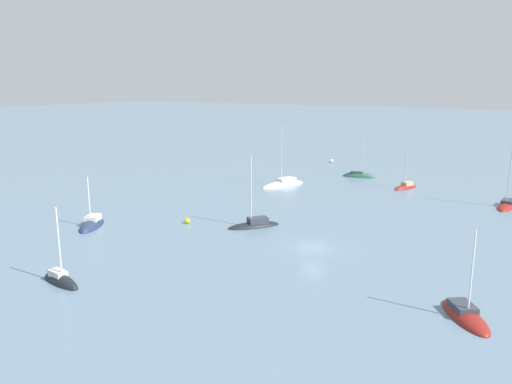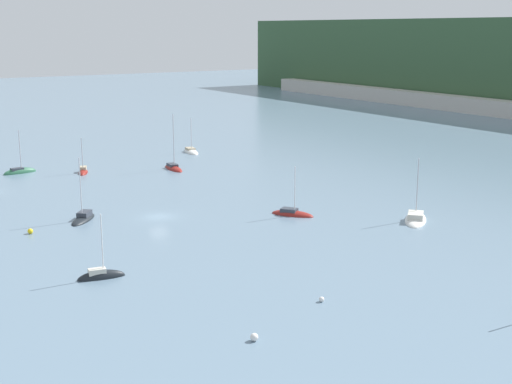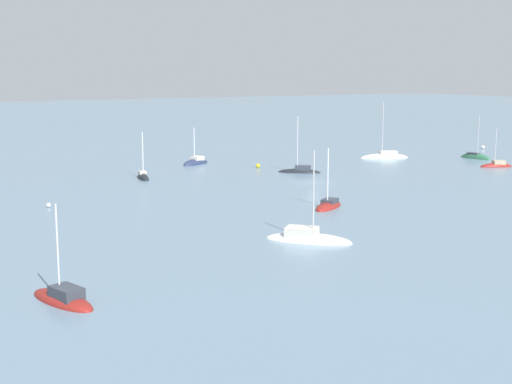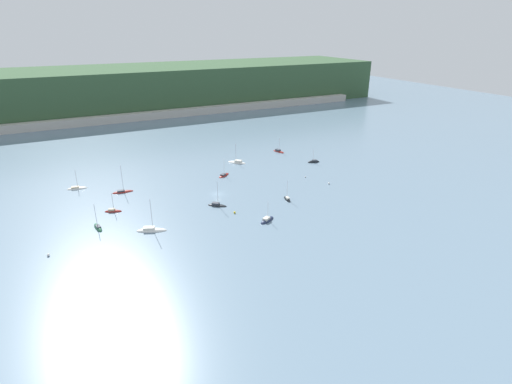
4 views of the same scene
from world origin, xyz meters
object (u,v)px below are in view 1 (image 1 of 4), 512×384
at_px(sailboat_3, 92,226).
at_px(sailboat_8, 359,177).
at_px(sailboat_0, 507,206).
at_px(mooring_buoy_1, 187,221).
at_px(sailboat_5, 465,316).
at_px(sailboat_10, 283,185).
at_px(sailboat_7, 61,282).
at_px(sailboat_9, 406,188).
at_px(mooring_buoy_2, 331,161).
at_px(sailboat_6, 254,225).

relative_size(sailboat_3, sailboat_8, 0.82).
height_order(sailboat_0, mooring_buoy_1, sailboat_0).
height_order(sailboat_0, sailboat_5, sailboat_0).
relative_size(sailboat_3, sailboat_10, 0.65).
bearing_deg(sailboat_7, sailboat_10, 102.24).
relative_size(sailboat_9, mooring_buoy_2, 9.80).
height_order(sailboat_3, sailboat_9, sailboat_9).
xyz_separation_m(sailboat_0, sailboat_5, (39.14, -0.63, -0.02)).
distance_m(sailboat_3, mooring_buoy_2, 61.08).
bearing_deg(sailboat_9, sailboat_3, -11.17).
bearing_deg(sailboat_6, sailboat_5, 102.70).
height_order(sailboat_6, mooring_buoy_1, sailboat_6).
height_order(sailboat_5, mooring_buoy_1, sailboat_5).
height_order(sailboat_0, sailboat_6, sailboat_0).
height_order(sailboat_3, sailboat_6, sailboat_6).
distance_m(sailboat_7, sailboat_9, 57.74).
xyz_separation_m(sailboat_3, sailboat_9, (-41.32, 28.18, 0.02)).
bearing_deg(mooring_buoy_1, sailboat_0, 130.22).
distance_m(sailboat_0, mooring_buoy_2, 43.54).
distance_m(sailboat_6, mooring_buoy_1, 8.46).
xyz_separation_m(sailboat_9, sailboat_10, (7.97, -18.62, 0.00)).
bearing_deg(sailboat_5, mooring_buoy_1, -140.94).
relative_size(sailboat_0, sailboat_3, 1.52).
relative_size(sailboat_0, sailboat_10, 0.98).
bearing_deg(sailboat_9, sailboat_5, 41.32).
height_order(sailboat_8, mooring_buoy_1, sailboat_8).
relative_size(sailboat_6, mooring_buoy_1, 13.57).
distance_m(sailboat_3, sailboat_8, 50.55).
bearing_deg(mooring_buoy_2, sailboat_3, -7.34).
relative_size(sailboat_6, sailboat_10, 0.84).
xyz_separation_m(sailboat_5, sailboat_7, (10.39, -31.82, 0.01)).
height_order(sailboat_5, sailboat_7, sailboat_5).
bearing_deg(sailboat_3, sailboat_8, 131.51).
bearing_deg(mooring_buoy_2, sailboat_7, 2.52).
xyz_separation_m(sailboat_8, sailboat_9, (5.77, 9.80, 0.04)).
distance_m(sailboat_10, mooring_buoy_2, 27.29).
relative_size(mooring_buoy_1, mooring_buoy_2, 0.95).
bearing_deg(sailboat_5, sailboat_10, -171.80).
relative_size(sailboat_8, sailboat_10, 0.79).
bearing_deg(mooring_buoy_2, sailboat_0, 55.14).
xyz_separation_m(sailboat_0, sailboat_9, (-5.62, -15.34, 0.01)).
xyz_separation_m(sailboat_3, sailboat_8, (-47.08, 18.38, -0.03)).
bearing_deg(sailboat_9, sailboat_6, 4.15).
bearing_deg(sailboat_6, sailboat_7, 24.99).
height_order(sailboat_6, mooring_buoy_2, sailboat_6).
bearing_deg(sailboat_5, sailboat_3, -128.56).
bearing_deg(sailboat_3, mooring_buoy_2, 145.50).
height_order(sailboat_0, sailboat_10, sailboat_0).
height_order(sailboat_9, mooring_buoy_1, sailboat_9).
bearing_deg(mooring_buoy_2, sailboat_5, 28.73).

